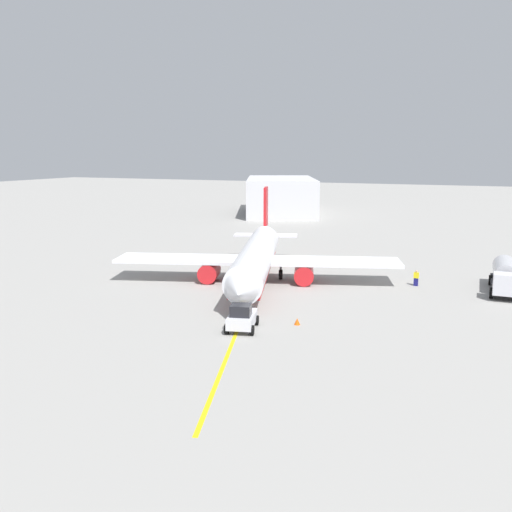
# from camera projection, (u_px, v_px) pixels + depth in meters

# --- Properties ---
(ground_plane) EXTENTS (400.00, 400.00, 0.00)m
(ground_plane) POSITION_uv_depth(u_px,v_px,m) (256.00, 283.00, 58.90)
(ground_plane) COLOR #9E9B96
(airplane) EXTENTS (32.13, 31.18, 9.56)m
(airplane) POSITION_uv_depth(u_px,v_px,m) (256.00, 259.00, 58.92)
(airplane) COLOR white
(airplane) RESTS_ON ground
(fuel_tanker) EXTENTS (9.65, 2.91, 3.15)m
(fuel_tanker) POSITION_uv_depth(u_px,v_px,m) (505.00, 275.00, 54.81)
(fuel_tanker) COLOR #2D2D33
(fuel_tanker) RESTS_ON ground
(pushback_tug) EXTENTS (3.99, 3.08, 2.20)m
(pushback_tug) POSITION_uv_depth(u_px,v_px,m) (242.00, 318.00, 43.13)
(pushback_tug) COLOR silver
(pushback_tug) RESTS_ON ground
(refueling_worker) EXTENTS (0.38, 0.53, 1.71)m
(refueling_worker) POSITION_uv_depth(u_px,v_px,m) (416.00, 278.00, 57.51)
(refueling_worker) COLOR navy
(refueling_worker) RESTS_ON ground
(safety_cone_nose) EXTENTS (0.50, 0.50, 0.56)m
(safety_cone_nose) POSITION_uv_depth(u_px,v_px,m) (297.00, 321.00, 44.53)
(safety_cone_nose) COLOR #F2590F
(safety_cone_nose) RESTS_ON ground
(distant_hangar) EXTENTS (34.71, 25.87, 8.21)m
(distant_hangar) POSITION_uv_depth(u_px,v_px,m) (280.00, 196.00, 126.79)
(distant_hangar) COLOR silver
(distant_hangar) RESTS_ON ground
(taxi_line_marking) EXTENTS (62.58, 20.01, 0.01)m
(taxi_line_marking) POSITION_uv_depth(u_px,v_px,m) (256.00, 283.00, 58.90)
(taxi_line_marking) COLOR yellow
(taxi_line_marking) RESTS_ON ground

